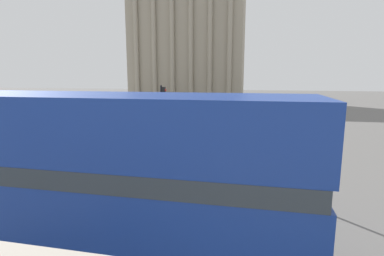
{
  "coord_description": "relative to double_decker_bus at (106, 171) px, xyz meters",
  "views": [
    {
      "loc": [
        0.32,
        -2.02,
        4.73
      ],
      "look_at": [
        -3.43,
        15.59,
        1.58
      ],
      "focal_mm": 28.0,
      "sensor_mm": 36.0,
      "label": 1
    }
  ],
  "objects": [
    {
      "name": "double_decker_bus",
      "position": [
        0.0,
        0.0,
        0.0
      ],
      "size": [
        10.11,
        2.65,
        4.29
      ],
      "rotation": [
        0.0,
        0.0,
        -0.13
      ],
      "color": "black",
      "rests_on": "ground_plane"
    },
    {
      "name": "plaza_building_left",
      "position": [
        -10.49,
        55.33,
        10.6
      ],
      "size": [
        23.25,
        11.42,
        26.0
      ],
      "color": "#A39984",
      "rests_on": "ground_plane"
    },
    {
      "name": "traffic_light_near",
      "position": [
        5.44,
        4.7,
        0.02
      ],
      "size": [
        0.42,
        0.24,
        3.66
      ],
      "color": "black",
      "rests_on": "ground_plane"
    },
    {
      "name": "traffic_light_mid",
      "position": [
        -2.34,
        12.0,
        0.3
      ],
      "size": [
        0.42,
        0.24,
        4.12
      ],
      "color": "black",
      "rests_on": "ground_plane"
    },
    {
      "name": "pedestrian_black",
      "position": [
        2.3,
        14.92,
        -1.48
      ],
      "size": [
        0.32,
        0.32,
        1.58
      ],
      "rotation": [
        0.0,
        0.0,
        1.78
      ],
      "color": "#282B33",
      "rests_on": "ground_plane"
    },
    {
      "name": "pedestrian_grey",
      "position": [
        7.77,
        28.59,
        -1.42
      ],
      "size": [
        0.32,
        0.32,
        1.67
      ],
      "rotation": [
        0.0,
        0.0,
        1.66
      ],
      "color": "#282B33",
      "rests_on": "ground_plane"
    },
    {
      "name": "pedestrian_blue",
      "position": [
        -3.82,
        20.86,
        -1.4
      ],
      "size": [
        0.32,
        0.32,
        1.71
      ],
      "rotation": [
        0.0,
        0.0,
        2.84
      ],
      "color": "#282B33",
      "rests_on": "ground_plane"
    }
  ]
}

